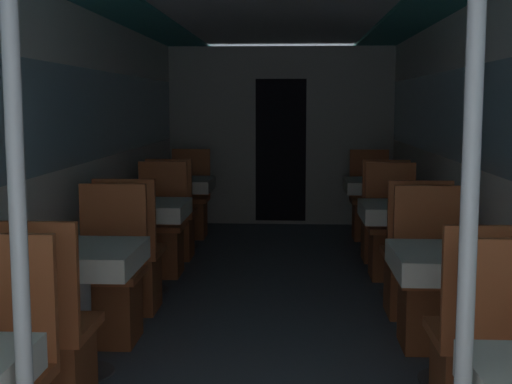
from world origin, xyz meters
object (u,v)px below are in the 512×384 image
(chair_left_near_1, at_px, (47,359))
(chair_left_far_2, at_px, (160,241))
(chair_right_near_1, at_px, (479,367))
(chair_left_far_1, at_px, (108,295))
(chair_right_far_1, at_px, (431,300))
(dining_table_right_2, at_px, (403,218))
(chair_right_far_2, at_px, (392,244))
(support_pole_right_0, at_px, (468,248))
(dining_table_right_1, at_px, (454,271))
(chair_right_near_2, at_px, (414,275))
(dining_table_left_1, at_px, (80,266))
(chair_right_far_3, at_px, (370,212))
(dining_table_left_3, at_px, (181,189))
(chair_right_near_3, at_px, (383,230))
(chair_left_near_3, at_px, (173,228))
(dining_table_left_2, at_px, (146,216))
(support_pole_left_0, at_px, (19,243))
(chair_left_near_2, at_px, (131,271))
(chair_left_far_3, at_px, (189,211))
(dining_table_right_3, at_px, (376,190))

(chair_left_near_1, xyz_separation_m, chair_left_far_2, (0.00, 2.98, 0.00))
(chair_left_near_1, distance_m, chair_right_near_1, 2.07)
(chair_left_far_1, distance_m, chair_right_far_1, 2.07)
(dining_table_right_2, xyz_separation_m, chair_right_far_2, (0.00, 0.58, -0.33))
(support_pole_right_0, xyz_separation_m, dining_table_right_1, (0.38, 1.82, -0.50))
(chair_right_near_2, bearing_deg, chair_right_far_2, 90.00)
(dining_table_left_1, bearing_deg, chair_right_far_3, 63.84)
(chair_left_far_1, xyz_separation_m, dining_table_right_1, (2.07, -0.58, 0.33))
(chair_right_near_2, distance_m, chair_right_far_2, 1.16)
(dining_table_left_3, height_order, chair_right_far_1, chair_right_far_1)
(chair_right_far_3, bearing_deg, chair_right_near_3, 90.00)
(support_pole_right_0, bearing_deg, chair_left_far_2, 111.88)
(chair_left_far_1, distance_m, chair_right_near_3, 3.23)
(chair_left_near_1, relative_size, support_pole_right_0, 0.45)
(chair_left_far_2, height_order, chair_left_near_3, same)
(chair_left_far_2, bearing_deg, chair_right_far_1, 138.71)
(dining_table_left_1, xyz_separation_m, dining_table_left_2, (0.00, 1.82, 0.00))
(dining_table_left_1, height_order, chair_right_near_1, chair_right_near_1)
(support_pole_left_0, height_order, chair_left_far_1, support_pole_left_0)
(dining_table_left_3, height_order, chair_right_far_2, chair_right_far_2)
(dining_table_left_2, height_order, chair_right_near_2, chair_right_near_2)
(chair_right_near_1, height_order, chair_right_far_2, same)
(chair_right_far_3, bearing_deg, chair_left_far_1, 60.34)
(dining_table_left_1, bearing_deg, chair_right_far_1, 15.64)
(chair_left_near_1, relative_size, chair_right_far_2, 1.00)
(chair_left_far_1, distance_m, chair_left_near_2, 0.66)
(dining_table_left_3, relative_size, chair_right_near_3, 0.73)
(chair_left_far_3, bearing_deg, chair_left_near_3, 90.00)
(dining_table_left_3, relative_size, chair_right_far_3, 0.73)
(chair_left_near_2, relative_size, chair_left_far_3, 1.00)
(chair_right_near_3, bearing_deg, chair_right_near_1, -90.00)
(chair_left_far_2, distance_m, chair_right_far_1, 2.76)
(chair_left_near_2, height_order, chair_right_near_3, same)
(dining_table_left_3, relative_size, chair_left_near_3, 0.73)
(dining_table_right_2, distance_m, chair_right_near_3, 1.28)
(chair_left_far_1, relative_size, support_pole_right_0, 0.45)
(dining_table_right_1, distance_m, chair_right_far_3, 4.23)
(chair_left_far_1, xyz_separation_m, dining_table_right_3, (2.07, 3.06, 0.33))
(dining_table_left_1, distance_m, chair_right_far_1, 2.18)
(dining_table_left_1, bearing_deg, dining_table_left_3, 90.00)
(dining_table_left_1, relative_size, chair_left_far_3, 0.73)
(dining_table_left_2, relative_size, dining_table_right_1, 1.00)
(chair_right_far_2, bearing_deg, chair_left_near_3, -17.65)
(chair_left_near_2, distance_m, chair_right_far_1, 2.18)
(chair_left_far_2, bearing_deg, dining_table_left_1, 90.00)
(chair_left_near_1, height_order, dining_table_right_3, chair_left_near_1)
(support_pole_left_0, height_order, chair_left_far_2, support_pole_left_0)
(chair_left_near_1, bearing_deg, chair_left_far_3, 90.00)
(dining_table_right_1, height_order, dining_table_right_3, same)
(support_pole_left_0, xyz_separation_m, support_pole_right_0, (1.32, 0.00, 0.00))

